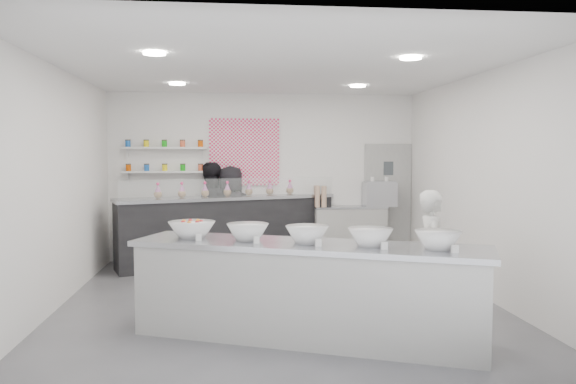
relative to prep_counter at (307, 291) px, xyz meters
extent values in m
plane|color=#515156|center=(-0.17, 1.50, -0.50)|extent=(6.00, 6.00, 0.00)
plane|color=white|center=(-0.17, 1.50, 2.50)|extent=(6.00, 6.00, 0.00)
plane|color=white|center=(-0.17, 4.50, 1.00)|extent=(5.50, 0.00, 5.50)
plane|color=white|center=(-2.92, 1.50, 1.00)|extent=(0.00, 6.00, 6.00)
plane|color=white|center=(2.58, 1.50, 1.00)|extent=(0.00, 6.00, 6.00)
cube|color=#9A9A97|center=(2.13, 4.47, 0.55)|extent=(0.88, 0.04, 2.10)
cube|color=#EB1C58|center=(-0.52, 4.47, 1.45)|extent=(1.25, 0.03, 1.20)
cube|color=silver|center=(-1.92, 4.40, 1.10)|extent=(1.45, 0.22, 0.04)
cube|color=silver|center=(-1.92, 4.40, 1.52)|extent=(1.45, 0.22, 0.04)
cylinder|color=white|center=(-1.57, 0.50, 2.48)|extent=(0.24, 0.24, 0.02)
cylinder|color=white|center=(1.23, 0.50, 2.48)|extent=(0.24, 0.24, 0.02)
cylinder|color=white|center=(-1.57, 3.10, 2.48)|extent=(0.24, 0.24, 0.02)
cylinder|color=white|center=(1.23, 3.10, 2.48)|extent=(0.24, 0.24, 0.02)
cube|color=#A3A39F|center=(0.00, 0.00, 0.00)|extent=(3.71, 2.18, 1.00)
cube|color=black|center=(-0.83, 4.10, 0.09)|extent=(3.84, 1.92, 1.19)
cube|color=white|center=(-0.72, 3.78, 0.85)|extent=(3.57, 1.25, 0.32)
cube|color=#A3A39F|center=(1.38, 4.28, -0.02)|extent=(1.30, 0.42, 0.97)
cube|color=#93969E|center=(1.92, 4.28, 0.69)|extent=(0.57, 0.39, 0.44)
imported|color=silver|center=(1.56, 0.60, 0.25)|extent=(0.44, 0.60, 1.50)
imported|color=black|center=(-1.15, 4.35, 0.38)|extent=(0.99, 0.85, 1.77)
imported|color=black|center=(-0.77, 4.35, 0.35)|extent=(0.97, 0.79, 1.70)
camera|label=1|loc=(-0.78, -5.65, 1.42)|focal=35.00mm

